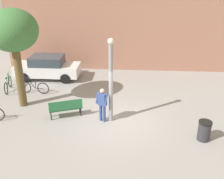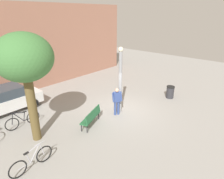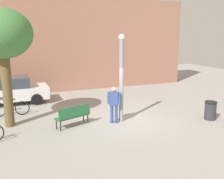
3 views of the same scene
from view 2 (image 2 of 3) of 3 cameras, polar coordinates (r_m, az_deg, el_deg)
ground_plane at (r=12.35m, az=2.57°, el=-6.12°), size 36.00×36.00×0.00m
building_facade at (r=17.55m, az=-19.34°, el=12.16°), size 16.50×2.00×6.43m
lamppost at (r=11.36m, az=2.42°, el=3.07°), size 0.28×0.28×3.98m
person_by_lamppost at (r=11.46m, az=1.41°, el=-3.03°), size 0.63×0.48×1.67m
park_bench at (r=10.62m, az=-5.95°, el=-7.79°), size 1.66×1.01×0.92m
plaza_tree at (r=8.99m, az=-24.14°, el=7.95°), size 2.44×2.44×5.04m
bicycle_silver at (r=8.65m, az=-22.29°, el=-18.59°), size 1.81×0.11×0.97m
bicycle_black at (r=11.57m, az=-24.53°, el=-8.11°), size 1.81×0.22×0.97m
parked_car_white at (r=13.56m, az=-28.83°, el=-2.70°), size 4.20×1.82×1.55m
trash_bin at (r=14.54m, az=16.55°, el=-0.71°), size 0.56×0.56×0.87m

